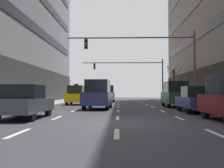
% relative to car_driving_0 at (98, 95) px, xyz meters
% --- Properties ---
extents(ground_plane, '(120.00, 120.00, 0.00)m').
position_rel_car_driving_0_xyz_m(ground_plane, '(1.53, -8.98, -1.11)').
color(ground_plane, '#38383D').
extents(lane_stripe_l1_s3, '(0.16, 2.00, 0.01)m').
position_rel_car_driving_0_xyz_m(lane_stripe_l1_s3, '(-1.50, -11.98, -1.10)').
color(lane_stripe_l1_s3, silver).
rests_on(lane_stripe_l1_s3, ground).
extents(lane_stripe_l1_s4, '(0.16, 2.00, 0.01)m').
position_rel_car_driving_0_xyz_m(lane_stripe_l1_s4, '(-1.50, -6.98, -1.10)').
color(lane_stripe_l1_s4, silver).
rests_on(lane_stripe_l1_s4, ground).
extents(lane_stripe_l1_s5, '(0.16, 2.00, 0.01)m').
position_rel_car_driving_0_xyz_m(lane_stripe_l1_s5, '(-1.50, -1.98, -1.10)').
color(lane_stripe_l1_s5, silver).
rests_on(lane_stripe_l1_s5, ground).
extents(lane_stripe_l1_s6, '(0.16, 2.00, 0.01)m').
position_rel_car_driving_0_xyz_m(lane_stripe_l1_s6, '(-1.50, 3.02, -1.10)').
color(lane_stripe_l1_s6, silver).
rests_on(lane_stripe_l1_s6, ground).
extents(lane_stripe_l1_s7, '(0.16, 2.00, 0.01)m').
position_rel_car_driving_0_xyz_m(lane_stripe_l1_s7, '(-1.50, 8.02, -1.10)').
color(lane_stripe_l1_s7, silver).
rests_on(lane_stripe_l1_s7, ground).
extents(lane_stripe_l1_s8, '(0.16, 2.00, 0.01)m').
position_rel_car_driving_0_xyz_m(lane_stripe_l1_s8, '(-1.50, 13.02, -1.10)').
color(lane_stripe_l1_s8, silver).
rests_on(lane_stripe_l1_s8, ground).
extents(lane_stripe_l1_s9, '(0.16, 2.00, 0.01)m').
position_rel_car_driving_0_xyz_m(lane_stripe_l1_s9, '(-1.50, 18.02, -1.10)').
color(lane_stripe_l1_s9, silver).
rests_on(lane_stripe_l1_s9, ground).
extents(lane_stripe_l1_s10, '(0.16, 2.00, 0.01)m').
position_rel_car_driving_0_xyz_m(lane_stripe_l1_s10, '(-1.50, 23.02, -1.10)').
color(lane_stripe_l1_s10, silver).
rests_on(lane_stripe_l1_s10, ground).
extents(lane_stripe_l2_s3, '(0.16, 2.00, 0.01)m').
position_rel_car_driving_0_xyz_m(lane_stripe_l2_s3, '(1.53, -11.98, -1.10)').
color(lane_stripe_l2_s3, silver).
rests_on(lane_stripe_l2_s3, ground).
extents(lane_stripe_l2_s4, '(0.16, 2.00, 0.01)m').
position_rel_car_driving_0_xyz_m(lane_stripe_l2_s4, '(1.53, -6.98, -1.10)').
color(lane_stripe_l2_s4, silver).
rests_on(lane_stripe_l2_s4, ground).
extents(lane_stripe_l2_s5, '(0.16, 2.00, 0.01)m').
position_rel_car_driving_0_xyz_m(lane_stripe_l2_s5, '(1.53, -1.98, -1.10)').
color(lane_stripe_l2_s5, silver).
rests_on(lane_stripe_l2_s5, ground).
extents(lane_stripe_l2_s6, '(0.16, 2.00, 0.01)m').
position_rel_car_driving_0_xyz_m(lane_stripe_l2_s6, '(1.53, 3.02, -1.10)').
color(lane_stripe_l2_s6, silver).
rests_on(lane_stripe_l2_s6, ground).
extents(lane_stripe_l2_s7, '(0.16, 2.00, 0.01)m').
position_rel_car_driving_0_xyz_m(lane_stripe_l2_s7, '(1.53, 8.02, -1.10)').
color(lane_stripe_l2_s7, silver).
rests_on(lane_stripe_l2_s7, ground).
extents(lane_stripe_l2_s8, '(0.16, 2.00, 0.01)m').
position_rel_car_driving_0_xyz_m(lane_stripe_l2_s8, '(1.53, 13.02, -1.10)').
color(lane_stripe_l2_s8, silver).
rests_on(lane_stripe_l2_s8, ground).
extents(lane_stripe_l2_s9, '(0.16, 2.00, 0.01)m').
position_rel_car_driving_0_xyz_m(lane_stripe_l2_s9, '(1.53, 18.02, -1.10)').
color(lane_stripe_l2_s9, silver).
rests_on(lane_stripe_l2_s9, ground).
extents(lane_stripe_l2_s10, '(0.16, 2.00, 0.01)m').
position_rel_car_driving_0_xyz_m(lane_stripe_l2_s10, '(1.53, 23.02, -1.10)').
color(lane_stripe_l2_s10, silver).
rests_on(lane_stripe_l2_s10, ground).
extents(lane_stripe_l3_s3, '(0.16, 2.00, 0.01)m').
position_rel_car_driving_0_xyz_m(lane_stripe_l3_s3, '(4.56, -11.98, -1.10)').
color(lane_stripe_l3_s3, silver).
rests_on(lane_stripe_l3_s3, ground).
extents(lane_stripe_l3_s4, '(0.16, 2.00, 0.01)m').
position_rel_car_driving_0_xyz_m(lane_stripe_l3_s4, '(4.56, -6.98, -1.10)').
color(lane_stripe_l3_s4, silver).
rests_on(lane_stripe_l3_s4, ground).
extents(lane_stripe_l3_s5, '(0.16, 2.00, 0.01)m').
position_rel_car_driving_0_xyz_m(lane_stripe_l3_s5, '(4.56, -1.98, -1.10)').
color(lane_stripe_l3_s5, silver).
rests_on(lane_stripe_l3_s5, ground).
extents(lane_stripe_l3_s6, '(0.16, 2.00, 0.01)m').
position_rel_car_driving_0_xyz_m(lane_stripe_l3_s6, '(4.56, 3.02, -1.10)').
color(lane_stripe_l3_s6, silver).
rests_on(lane_stripe_l3_s6, ground).
extents(lane_stripe_l3_s7, '(0.16, 2.00, 0.01)m').
position_rel_car_driving_0_xyz_m(lane_stripe_l3_s7, '(4.56, 8.02, -1.10)').
color(lane_stripe_l3_s7, silver).
rests_on(lane_stripe_l3_s7, ground).
extents(lane_stripe_l3_s8, '(0.16, 2.00, 0.01)m').
position_rel_car_driving_0_xyz_m(lane_stripe_l3_s8, '(4.56, 13.02, -1.10)').
color(lane_stripe_l3_s8, silver).
rests_on(lane_stripe_l3_s8, ground).
extents(lane_stripe_l3_s9, '(0.16, 2.00, 0.01)m').
position_rel_car_driving_0_xyz_m(lane_stripe_l3_s9, '(4.56, 18.02, -1.10)').
color(lane_stripe_l3_s9, silver).
rests_on(lane_stripe_l3_s9, ground).
extents(lane_stripe_l3_s10, '(0.16, 2.00, 0.01)m').
position_rel_car_driving_0_xyz_m(lane_stripe_l3_s10, '(4.56, 23.02, -1.10)').
color(lane_stripe_l3_s10, silver).
rests_on(lane_stripe_l3_s10, ground).
extents(car_driving_0, '(2.13, 4.68, 2.22)m').
position_rel_car_driving_0_xyz_m(car_driving_0, '(0.00, 0.00, 0.00)').
color(car_driving_0, black).
rests_on(car_driving_0, ground).
extents(car_driving_1, '(2.01, 4.66, 2.24)m').
position_rel_car_driving_0_xyz_m(car_driving_1, '(0.04, 15.31, 0.01)').
color(car_driving_1, black).
rests_on(car_driving_1, ground).
extents(car_driving_2, '(1.95, 4.26, 1.57)m').
position_rel_car_driving_0_xyz_m(car_driving_2, '(-3.04, 17.98, -0.33)').
color(car_driving_2, black).
rests_on(car_driving_2, ground).
extents(taxi_driving_3, '(1.74, 4.16, 2.18)m').
position_rel_car_driving_0_xyz_m(taxi_driving_3, '(-2.89, 7.40, -0.10)').
color(taxi_driving_3, black).
rests_on(taxi_driving_3, ground).
extents(car_driving_4, '(1.84, 4.36, 1.63)m').
position_rel_car_driving_0_xyz_m(car_driving_4, '(-2.99, -7.40, -0.30)').
color(car_driving_4, black).
rests_on(car_driving_4, ground).
extents(car_parked_2, '(1.97, 4.47, 1.66)m').
position_rel_car_driving_0_xyz_m(car_parked_2, '(6.54, -3.14, -0.29)').
color(car_parked_2, black).
rests_on(car_parked_2, ground).
extents(car_parked_3, '(2.02, 4.66, 2.24)m').
position_rel_car_driving_0_xyz_m(car_parked_3, '(6.54, 3.08, 0.01)').
color(car_parked_3, black).
rests_on(car_parked_3, ground).
extents(traffic_signal_0, '(10.93, 0.35, 6.32)m').
position_rel_car_driving_0_xyz_m(traffic_signal_0, '(4.52, 2.20, 3.50)').
color(traffic_signal_0, '#4C4C51').
rests_on(traffic_signal_0, sidewalk_right).
extents(traffic_signal_1, '(11.88, 0.35, 6.07)m').
position_rel_car_driving_0_xyz_m(traffic_signal_1, '(4.08, 18.47, 3.37)').
color(traffic_signal_1, '#4C4C51').
rests_on(traffic_signal_1, sidewalk_right).
extents(street_tree_2, '(2.01, 2.01, 4.95)m').
position_rel_car_driving_0_xyz_m(street_tree_2, '(9.04, 15.71, 1.34)').
color(street_tree_2, '#4C3823').
rests_on(street_tree_2, sidewalk_right).
extents(pedestrian_0, '(0.34, 0.47, 1.67)m').
position_rel_car_driving_0_xyz_m(pedestrian_0, '(10.06, 6.02, 0.00)').
color(pedestrian_0, black).
rests_on(pedestrian_0, sidewalk_right).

